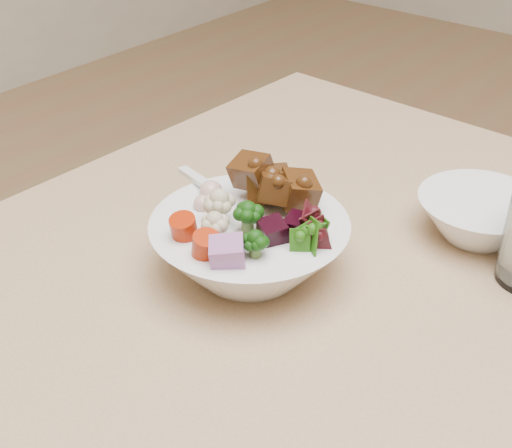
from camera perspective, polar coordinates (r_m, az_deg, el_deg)
name	(u,v)px	position (r m, az deg, el deg)	size (l,w,h in m)	color
food_bowl	(252,243)	(0.71, -0.35, -1.54)	(0.20, 0.20, 0.11)	white
soup_spoon	(208,193)	(0.75, -3.85, 2.49)	(0.09, 0.05, 0.02)	white
side_bowl	(479,217)	(0.81, 17.42, 0.51)	(0.14, 0.14, 0.05)	white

